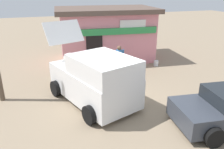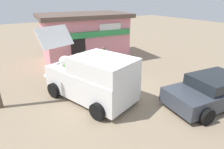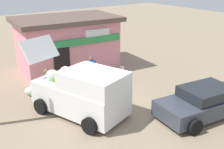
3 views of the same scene
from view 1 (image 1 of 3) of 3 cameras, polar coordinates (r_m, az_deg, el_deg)
The scene contains 7 objects.
ground_plane at distance 9.07m, azimuth 3.16°, elevation -7.40°, with size 60.00×60.00×0.00m, color gray.
storefront_bar at distance 14.34m, azimuth -1.57°, elevation 10.28°, with size 6.29×4.28×3.17m.
delivery_van at distance 8.83m, azimuth -4.40°, elevation -1.09°, with size 3.26×4.89×2.92m.
vendor_standing at distance 11.53m, azimuth 1.78°, elevation 3.96°, with size 0.57×0.38×1.59m.
customer_bending at distance 11.23m, azimuth -8.40°, elevation 2.58°, with size 0.74×0.75×1.26m.
unloaded_banana_pile at distance 11.87m, azimuth -13.13°, elevation 0.15°, with size 0.83×0.89×0.41m.
paint_bucket at distance 13.53m, azimuth 11.00°, elevation 2.82°, with size 0.28×0.28×0.31m, color silver.
Camera 1 is at (-2.98, -7.38, 4.35)m, focal length 36.36 mm.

